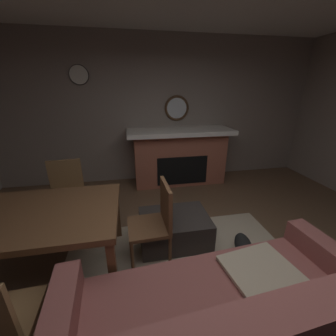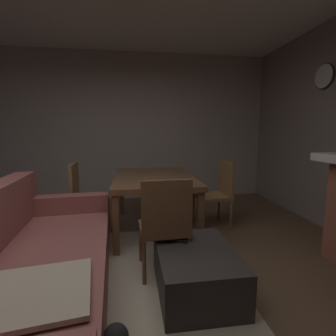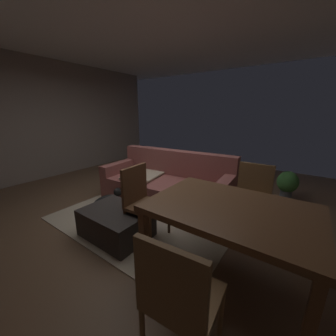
{
  "view_description": "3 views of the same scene",
  "coord_description": "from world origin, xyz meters",
  "px_view_note": "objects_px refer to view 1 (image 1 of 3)",
  "views": [
    {
      "loc": [
        0.64,
        1.35,
        1.86
      ],
      "look_at": [
        0.18,
        -1.11,
        0.9
      ],
      "focal_mm": 22.44,
      "sensor_mm": 36.0,
      "label": 1
    },
    {
      "loc": [
        -1.7,
        -0.3,
        1.33
      ],
      "look_at": [
        0.82,
        -0.67,
        0.95
      ],
      "focal_mm": 26.42,
      "sensor_mm": 36.0,
      "label": 2
    },
    {
      "loc": [
        2.05,
        -2.29,
        1.58
      ],
      "look_at": [
        0.89,
        -0.67,
        1.02
      ],
      "focal_mm": 21.23,
      "sensor_mm": 36.0,
      "label": 3
    }
  ],
  "objects_px": {
    "couch": "(226,325)",
    "dining_chair_south": "(67,190)",
    "dining_table": "(40,219)",
    "tv_remote": "(163,223)",
    "round_wall_mirror": "(177,108)",
    "wall_clock": "(79,75)",
    "fireplace": "(179,156)",
    "ottoman_coffee_table": "(174,229)",
    "dining_chair_west": "(156,219)",
    "small_dog": "(244,248)"
  },
  "relations": [
    {
      "from": "dining_chair_west",
      "to": "wall_clock",
      "type": "xyz_separation_m",
      "value": [
        1.03,
        -2.31,
        1.54
      ]
    },
    {
      "from": "round_wall_mirror",
      "to": "dining_chair_west",
      "type": "distance_m",
      "value": 2.61
    },
    {
      "from": "wall_clock",
      "to": "dining_table",
      "type": "bearing_deg",
      "value": 87.39
    },
    {
      "from": "couch",
      "to": "wall_clock",
      "type": "bearing_deg",
      "value": -67.69
    },
    {
      "from": "fireplace",
      "to": "dining_chair_west",
      "type": "relative_size",
      "value": 2.19
    },
    {
      "from": "dining_table",
      "to": "dining_chair_west",
      "type": "relative_size",
      "value": 1.6
    },
    {
      "from": "fireplace",
      "to": "wall_clock",
      "type": "relative_size",
      "value": 6.0
    },
    {
      "from": "ottoman_coffee_table",
      "to": "wall_clock",
      "type": "relative_size",
      "value": 2.53
    },
    {
      "from": "dining_table",
      "to": "dining_chair_west",
      "type": "bearing_deg",
      "value": -179.81
    },
    {
      "from": "wall_clock",
      "to": "fireplace",
      "type": "bearing_deg",
      "value": 170.83
    },
    {
      "from": "round_wall_mirror",
      "to": "small_dog",
      "type": "relative_size",
      "value": 0.99
    },
    {
      "from": "round_wall_mirror",
      "to": "fireplace",
      "type": "bearing_deg",
      "value": 90.0
    },
    {
      "from": "ottoman_coffee_table",
      "to": "wall_clock",
      "type": "bearing_deg",
      "value": -58.33
    },
    {
      "from": "tv_remote",
      "to": "dining_chair_west",
      "type": "bearing_deg",
      "value": 83.85
    },
    {
      "from": "round_wall_mirror",
      "to": "wall_clock",
      "type": "distance_m",
      "value": 1.87
    },
    {
      "from": "dining_chair_south",
      "to": "couch",
      "type": "bearing_deg",
      "value": 127.28
    },
    {
      "from": "dining_chair_west",
      "to": "fireplace",
      "type": "bearing_deg",
      "value": -110.07
    },
    {
      "from": "dining_table",
      "to": "dining_chair_west",
      "type": "distance_m",
      "value": 1.15
    },
    {
      "from": "couch",
      "to": "dining_chair_west",
      "type": "bearing_deg",
      "value": -71.72
    },
    {
      "from": "ottoman_coffee_table",
      "to": "round_wall_mirror",
      "type": "bearing_deg",
      "value": -103.13
    },
    {
      "from": "ottoman_coffee_table",
      "to": "tv_remote",
      "type": "bearing_deg",
      "value": 33.79
    },
    {
      "from": "couch",
      "to": "dining_chair_south",
      "type": "height_order",
      "value": "dining_chair_south"
    },
    {
      "from": "round_wall_mirror",
      "to": "wall_clock",
      "type": "height_order",
      "value": "wall_clock"
    },
    {
      "from": "couch",
      "to": "dining_chair_south",
      "type": "relative_size",
      "value": 2.54
    },
    {
      "from": "tv_remote",
      "to": "small_dog",
      "type": "height_order",
      "value": "tv_remote"
    },
    {
      "from": "dining_chair_west",
      "to": "tv_remote",
      "type": "bearing_deg",
      "value": -126.95
    },
    {
      "from": "ottoman_coffee_table",
      "to": "dining_chair_south",
      "type": "bearing_deg",
      "value": -26.06
    },
    {
      "from": "couch",
      "to": "tv_remote",
      "type": "xyz_separation_m",
      "value": [
        0.26,
        -1.16,
        0.07
      ]
    },
    {
      "from": "couch",
      "to": "small_dog",
      "type": "distance_m",
      "value": 1.05
    },
    {
      "from": "couch",
      "to": "wall_clock",
      "type": "relative_size",
      "value": 6.97
    },
    {
      "from": "ottoman_coffee_table",
      "to": "tv_remote",
      "type": "relative_size",
      "value": 5.35
    },
    {
      "from": "fireplace",
      "to": "small_dog",
      "type": "xyz_separation_m",
      "value": [
        -0.23,
        2.25,
        -0.4
      ]
    },
    {
      "from": "wall_clock",
      "to": "dining_chair_west",
      "type": "bearing_deg",
      "value": 114.07
    },
    {
      "from": "dining_table",
      "to": "tv_remote",
      "type": "bearing_deg",
      "value": -174.46
    },
    {
      "from": "fireplace",
      "to": "couch",
      "type": "bearing_deg",
      "value": 82.71
    },
    {
      "from": "fireplace",
      "to": "dining_chair_west",
      "type": "height_order",
      "value": "fireplace"
    },
    {
      "from": "wall_clock",
      "to": "tv_remote",
      "type": "bearing_deg",
      "value": 116.99
    },
    {
      "from": "dining_table",
      "to": "dining_chair_west",
      "type": "xyz_separation_m",
      "value": [
        -1.14,
        -0.0,
        -0.14
      ]
    },
    {
      "from": "fireplace",
      "to": "ottoman_coffee_table",
      "type": "distance_m",
      "value": 1.9
    },
    {
      "from": "round_wall_mirror",
      "to": "dining_chair_west",
      "type": "height_order",
      "value": "round_wall_mirror"
    },
    {
      "from": "dining_chair_south",
      "to": "ottoman_coffee_table",
      "type": "bearing_deg",
      "value": 153.94
    },
    {
      "from": "tv_remote",
      "to": "ottoman_coffee_table",
      "type": "bearing_deg",
      "value": -115.4
    },
    {
      "from": "dining_table",
      "to": "wall_clock",
      "type": "relative_size",
      "value": 4.4
    },
    {
      "from": "fireplace",
      "to": "tv_remote",
      "type": "xyz_separation_m",
      "value": [
        0.65,
        1.91,
        -0.18
      ]
    },
    {
      "from": "dining_table",
      "to": "couch",
      "type": "bearing_deg",
      "value": 144.85
    },
    {
      "from": "fireplace",
      "to": "tv_remote",
      "type": "bearing_deg",
      "value": 71.12
    },
    {
      "from": "round_wall_mirror",
      "to": "ottoman_coffee_table",
      "type": "distance_m",
      "value": 2.5
    },
    {
      "from": "ottoman_coffee_table",
      "to": "small_dog",
      "type": "xyz_separation_m",
      "value": [
        -0.72,
        0.45,
        -0.02
      ]
    },
    {
      "from": "round_wall_mirror",
      "to": "dining_table",
      "type": "distance_m",
      "value": 3.09
    },
    {
      "from": "fireplace",
      "to": "round_wall_mirror",
      "type": "xyz_separation_m",
      "value": [
        0.0,
        -0.29,
        0.91
      ]
    }
  ]
}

